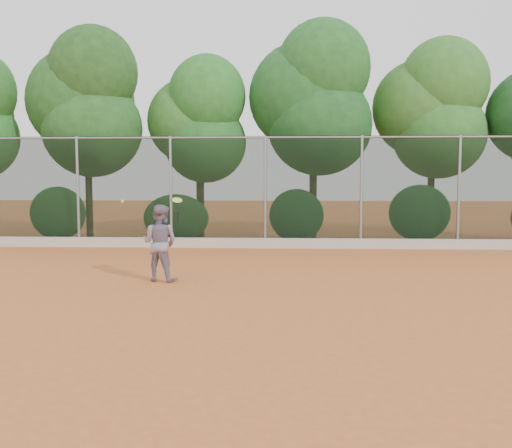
{
  "coord_description": "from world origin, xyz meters",
  "views": [
    {
      "loc": [
        0.58,
        -10.93,
        2.28
      ],
      "look_at": [
        0.0,
        1.0,
        1.25
      ],
      "focal_mm": 40.0,
      "sensor_mm": 36.0,
      "label": 1
    }
  ],
  "objects": [
    {
      "name": "tennis_ball_in_flight",
      "position": [
        -2.94,
        1.34,
        1.7
      ],
      "size": [
        0.07,
        0.07,
        0.07
      ],
      "color": "yellow",
      "rests_on": "ground"
    },
    {
      "name": "ground",
      "position": [
        0.0,
        0.0,
        0.0
      ],
      "size": [
        80.0,
        80.0,
        0.0
      ],
      "primitive_type": "plane",
      "color": "#C5642E",
      "rests_on": "ground"
    },
    {
      "name": "concrete_curb",
      "position": [
        0.0,
        6.82,
        0.15
      ],
      "size": [
        24.0,
        0.2,
        0.3
      ],
      "primitive_type": "cube",
      "color": "#BAB6AD",
      "rests_on": "ground"
    },
    {
      "name": "foliage_backdrop",
      "position": [
        -0.55,
        8.98,
        4.4
      ],
      "size": [
        23.7,
        3.63,
        7.55
      ],
      "color": "#3F2518",
      "rests_on": "ground"
    },
    {
      "name": "tennis_player",
      "position": [
        -2.08,
        1.11,
        0.82
      ],
      "size": [
        0.93,
        0.8,
        1.65
      ],
      "primitive_type": "imported",
      "rotation": [
        0.0,
        0.0,
        2.89
      ],
      "color": "slate",
      "rests_on": "ground"
    },
    {
      "name": "chainlink_fence",
      "position": [
        -0.0,
        7.0,
        1.86
      ],
      "size": [
        24.09,
        0.09,
        3.5
      ],
      "color": "black",
      "rests_on": "ground"
    },
    {
      "name": "tennis_racket",
      "position": [
        -1.68,
        1.04,
        1.71
      ],
      "size": [
        0.33,
        0.31,
        0.55
      ],
      "color": "black",
      "rests_on": "ground"
    }
  ]
}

